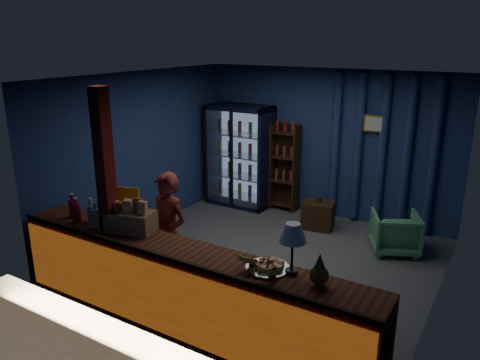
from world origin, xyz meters
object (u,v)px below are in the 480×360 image
object	(u,v)px
green_chair	(395,233)
pastry_tray	(268,267)
shopkeeper	(168,234)
table_lamp	(293,235)

from	to	relation	value
green_chair	pastry_tray	world-z (taller)	pastry_tray
pastry_tray	shopkeeper	bearing A→B (deg)	164.36
shopkeeper	table_lamp	xyz separation A→B (m)	(1.86, -0.41, 0.57)
pastry_tray	table_lamp	distance (m)	0.44
green_chair	pastry_tray	distance (m)	3.19
pastry_tray	table_lamp	size ratio (longest dim) A/B	0.85
green_chair	table_lamp	world-z (taller)	table_lamp
pastry_tray	table_lamp	bearing A→B (deg)	10.68
pastry_tray	table_lamp	xyz separation A→B (m)	(0.23, 0.04, 0.38)
shopkeeper	green_chair	xyz separation A→B (m)	(2.15, 2.62, -0.47)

